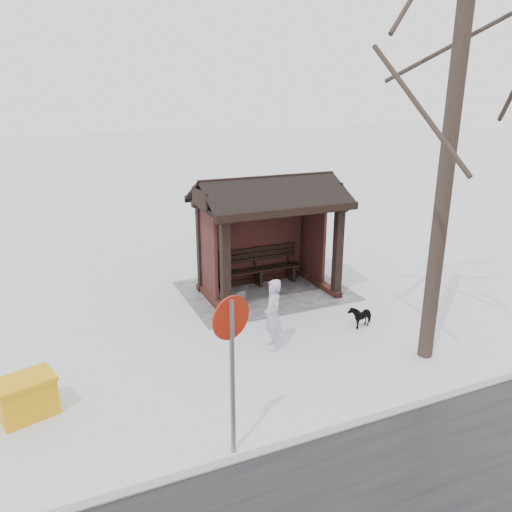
{
  "coord_description": "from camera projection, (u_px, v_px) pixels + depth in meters",
  "views": [
    {
      "loc": [
        5.16,
        10.97,
        4.97
      ],
      "look_at": [
        0.69,
        0.8,
        1.36
      ],
      "focal_mm": 35.0,
      "sensor_mm": 36.0,
      "label": 1
    }
  ],
  "objects": [
    {
      "name": "ground",
      "position": [
        268.0,
        293.0,
        13.06
      ],
      "size": [
        120.0,
        120.0,
        0.0
      ],
      "primitive_type": "plane",
      "color": "silver",
      "rests_on": "ground"
    },
    {
      "name": "kerb",
      "position": [
        408.0,
        408.0,
        8.27
      ],
      "size": [
        120.0,
        0.15,
        0.06
      ],
      "primitive_type": "cube",
      "color": "gray",
      "rests_on": "ground"
    },
    {
      "name": "trampled_patch",
      "position": [
        265.0,
        291.0,
        13.23
      ],
      "size": [
        4.2,
        3.2,
        0.02
      ],
      "primitive_type": "cube",
      "color": "#99999E",
      "rests_on": "ground"
    },
    {
      "name": "bus_shelter",
      "position": [
        266.0,
        211.0,
        12.53
      ],
      "size": [
        3.6,
        2.4,
        3.09
      ],
      "color": "#3C1D16",
      "rests_on": "ground"
    },
    {
      "name": "tree_near",
      "position": [
        464.0,
        17.0,
        8.07
      ],
      "size": [
        3.42,
        3.42,
        9.03
      ],
      "color": "black",
      "rests_on": "ground"
    },
    {
      "name": "pedestrian",
      "position": [
        273.0,
        315.0,
        10.03
      ],
      "size": [
        0.43,
        0.59,
        1.49
      ],
      "primitive_type": "imported",
      "rotation": [
        0.0,
        0.0,
        1.42
      ],
      "color": "#B4A5C2",
      "rests_on": "ground"
    },
    {
      "name": "dog",
      "position": [
        360.0,
        316.0,
        11.14
      ],
      "size": [
        0.66,
        0.43,
        0.51
      ],
      "primitive_type": "imported",
      "rotation": [
        0.0,
        0.0,
        1.85
      ],
      "color": "black",
      "rests_on": "ground"
    },
    {
      "name": "grit_bin",
      "position": [
        26.0,
        397.0,
        8.0
      ],
      "size": [
        1.03,
        0.84,
        0.68
      ],
      "rotation": [
        0.0,
        0.0,
        0.29
      ],
      "color": "orange",
      "rests_on": "ground"
    },
    {
      "name": "road_sign",
      "position": [
        231.0,
        343.0,
        6.76
      ],
      "size": [
        0.6,
        0.23,
        2.44
      ],
      "rotation": [
        0.0,
        0.0,
        0.33
      ],
      "color": "gray",
      "rests_on": "ground"
    }
  ]
}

